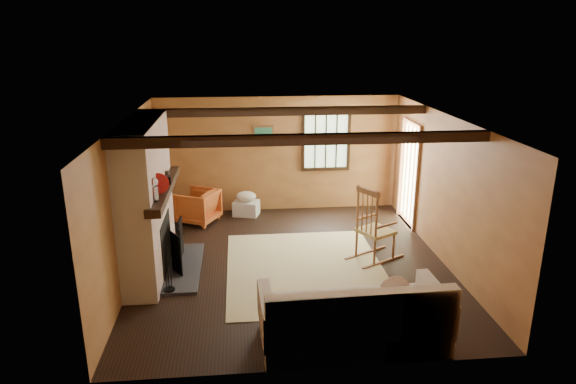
{
  "coord_description": "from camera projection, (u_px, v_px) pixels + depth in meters",
  "views": [
    {
      "loc": [
        -0.81,
        -7.64,
        3.67
      ],
      "look_at": [
        -0.02,
        0.4,
        1.12
      ],
      "focal_mm": 32.0,
      "sensor_mm": 36.0,
      "label": 1
    }
  ],
  "objects": [
    {
      "name": "laundry_basket",
      "position": [
        246.0,
        208.0,
        10.63
      ],
      "size": [
        0.59,
        0.51,
        0.3
      ],
      "primitive_type": "cube",
      "rotation": [
        0.0,
        0.0,
        -0.29
      ],
      "color": "white",
      "rests_on": "ground"
    },
    {
      "name": "basket_pillow",
      "position": [
        246.0,
        196.0,
        10.55
      ],
      "size": [
        0.49,
        0.43,
        0.21
      ],
      "primitive_type": "ellipsoid",
      "rotation": [
        0.0,
        0.0,
        -0.25
      ],
      "color": "white",
      "rests_on": "laundry_basket"
    },
    {
      "name": "room_envelope",
      "position": [
        304.0,
        164.0,
        8.2
      ],
      "size": [
        5.02,
        5.52,
        2.44
      ],
      "color": "#AF733E",
      "rests_on": "ground"
    },
    {
      "name": "fireplace",
      "position": [
        148.0,
        205.0,
        7.89
      ],
      "size": [
        1.02,
        2.3,
        2.4
      ],
      "color": "brown",
      "rests_on": "ground"
    },
    {
      "name": "armchair",
      "position": [
        198.0,
        206.0,
        10.18
      ],
      "size": [
        0.98,
        0.97,
        0.67
      ],
      "primitive_type": "imported",
      "rotation": [
        0.0,
        0.0,
        -2.04
      ],
      "color": "#BF6026",
      "rests_on": "ground"
    },
    {
      "name": "ground",
      "position": [
        292.0,
        264.0,
        8.43
      ],
      "size": [
        5.5,
        5.5,
        0.0
      ],
      "primitive_type": "plane",
      "color": "black",
      "rests_on": "ground"
    },
    {
      "name": "firewood_pile",
      "position": [
        191.0,
        209.0,
        10.67
      ],
      "size": [
        0.66,
        0.12,
        0.24
      ],
      "color": "brown",
      "rests_on": "ground"
    },
    {
      "name": "rug",
      "position": [
        305.0,
        269.0,
        8.26
      ],
      "size": [
        2.5,
        3.0,
        0.01
      ],
      "primitive_type": "cube",
      "color": "beige",
      "rests_on": "ground"
    },
    {
      "name": "rocking_chair",
      "position": [
        374.0,
        229.0,
        8.46
      ],
      "size": [
        1.04,
        0.87,
        1.27
      ],
      "rotation": [
        0.0,
        0.0,
        2.08
      ],
      "color": "tan",
      "rests_on": "ground"
    },
    {
      "name": "sofa",
      "position": [
        354.0,
        321.0,
        6.17
      ],
      "size": [
        2.28,
        1.07,
        0.91
      ],
      "rotation": [
        0.0,
        0.0,
        0.03
      ],
      "color": "white",
      "rests_on": "ground"
    }
  ]
}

